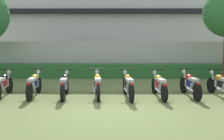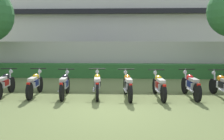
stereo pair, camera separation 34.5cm
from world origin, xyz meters
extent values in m
plane|color=olive|center=(0.00, 0.00, 0.00)|extent=(60.00, 60.00, 0.00)
cube|color=white|center=(0.00, 15.64, 3.79)|extent=(21.71, 6.00, 7.58)
cube|color=black|center=(0.00, 12.39, 4.17)|extent=(18.23, 0.50, 0.36)
cube|color=beige|center=(0.00, 6.98, 0.96)|extent=(20.62, 0.30, 1.92)
cube|color=#337033|center=(0.00, 6.28, 0.37)|extent=(16.50, 0.70, 0.74)
cube|color=silver|center=(-1.95, 9.81, 0.74)|extent=(4.72, 2.47, 1.00)
cube|color=#2D333D|center=(-2.15, 9.84, 1.57)|extent=(2.91, 2.07, 0.65)
cylinder|color=black|center=(-0.26, 10.50, 0.34)|extent=(0.70, 0.31, 0.68)
cylinder|color=black|center=(-0.52, 8.67, 0.34)|extent=(0.70, 0.31, 0.68)
cylinder|color=black|center=(-3.38, 10.95, 0.34)|extent=(0.70, 0.31, 0.68)
cylinder|color=black|center=(-3.64, 9.12, 0.34)|extent=(0.70, 0.31, 0.68)
cylinder|color=black|center=(-3.90, 2.30, 0.30)|extent=(0.14, 0.61, 0.60)
cube|color=silver|center=(-3.85, 1.64, 0.45)|extent=(0.25, 0.62, 0.22)
ellipsoid|color=black|center=(-3.86, 1.80, 0.68)|extent=(0.26, 0.46, 0.22)
cube|color=beige|center=(-3.83, 1.41, 0.66)|extent=(0.24, 0.54, 0.10)
cylinder|color=silver|center=(-3.90, 2.21, 0.62)|extent=(0.07, 0.23, 0.65)
cylinder|color=black|center=(-3.89, 2.12, 0.94)|extent=(0.60, 0.09, 0.04)
sphere|color=silver|center=(-3.91, 2.32, 0.80)|extent=(0.14, 0.14, 0.14)
cube|color=#A51414|center=(-3.84, 1.59, 0.50)|extent=(0.27, 0.38, 0.20)
cylinder|color=black|center=(-2.82, 2.40, 0.30)|extent=(0.13, 0.60, 0.60)
cylinder|color=black|center=(-2.73, 1.08, 0.30)|extent=(0.13, 0.60, 0.60)
cube|color=silver|center=(-2.77, 1.69, 0.45)|extent=(0.24, 0.61, 0.22)
ellipsoid|color=yellow|center=(-2.78, 1.86, 0.68)|extent=(0.25, 0.45, 0.22)
cube|color=beige|center=(-2.75, 1.46, 0.66)|extent=(0.23, 0.53, 0.10)
cube|color=red|center=(-2.72, 0.98, 0.58)|extent=(0.11, 0.09, 0.08)
cylinder|color=silver|center=(-2.81, 2.31, 0.62)|extent=(0.07, 0.23, 0.65)
cylinder|color=black|center=(-2.81, 2.22, 0.94)|extent=(0.60, 0.08, 0.04)
sphere|color=silver|center=(-2.82, 2.42, 0.80)|extent=(0.14, 0.14, 0.14)
cylinder|color=silver|center=(-2.87, 1.43, 0.32)|extent=(0.11, 0.55, 0.07)
cube|color=navy|center=(-2.77, 1.64, 0.50)|extent=(0.26, 0.38, 0.20)
cylinder|color=black|center=(-1.70, 2.22, 0.31)|extent=(0.13, 0.62, 0.61)
cylinder|color=black|center=(-1.61, 1.02, 0.31)|extent=(0.13, 0.62, 0.61)
cube|color=silver|center=(-1.65, 1.57, 0.46)|extent=(0.24, 0.61, 0.22)
ellipsoid|color=black|center=(-1.67, 1.74, 0.69)|extent=(0.25, 0.46, 0.22)
cube|color=#B2ADA3|center=(-1.64, 1.34, 0.67)|extent=(0.24, 0.53, 0.10)
cube|color=red|center=(-1.61, 0.92, 0.59)|extent=(0.11, 0.09, 0.08)
cylinder|color=silver|center=(-1.70, 2.13, 0.63)|extent=(0.07, 0.23, 0.65)
cylinder|color=black|center=(-1.69, 2.05, 0.95)|extent=(0.60, 0.08, 0.04)
sphere|color=silver|center=(-1.70, 2.24, 0.81)|extent=(0.14, 0.14, 0.14)
cylinder|color=silver|center=(-1.76, 1.31, 0.33)|extent=(0.11, 0.55, 0.07)
cube|color=navy|center=(-1.65, 1.52, 0.51)|extent=(0.27, 0.38, 0.20)
cylinder|color=black|center=(-0.57, 2.30, 0.31)|extent=(0.16, 0.63, 0.62)
cylinder|color=black|center=(-0.44, 1.05, 0.31)|extent=(0.16, 0.63, 0.62)
cube|color=silver|center=(-0.50, 1.63, 0.46)|extent=(0.26, 0.62, 0.22)
ellipsoid|color=yellow|center=(-0.52, 1.80, 0.69)|extent=(0.27, 0.46, 0.22)
cube|color=beige|center=(-0.48, 1.40, 0.67)|extent=(0.25, 0.54, 0.10)
cube|color=red|center=(-0.43, 0.95, 0.59)|extent=(0.11, 0.09, 0.08)
cylinder|color=silver|center=(-0.56, 2.21, 0.63)|extent=(0.07, 0.23, 0.65)
cylinder|color=black|center=(-0.56, 2.12, 0.95)|extent=(0.60, 0.10, 0.04)
sphere|color=silver|center=(-0.58, 2.32, 0.81)|extent=(0.14, 0.14, 0.14)
cylinder|color=silver|center=(-0.59, 1.37, 0.33)|extent=(0.13, 0.55, 0.07)
cube|color=black|center=(-0.50, 1.58, 0.51)|extent=(0.28, 0.38, 0.20)
cylinder|color=black|center=(0.49, 2.23, 0.31)|extent=(0.16, 0.63, 0.62)
cylinder|color=black|center=(0.64, 0.91, 0.31)|extent=(0.16, 0.63, 0.62)
cube|color=silver|center=(0.57, 1.52, 0.46)|extent=(0.26, 0.62, 0.22)
ellipsoid|color=orange|center=(0.55, 1.69, 0.69)|extent=(0.27, 0.46, 0.22)
cube|color=beige|center=(0.59, 1.29, 0.67)|extent=(0.26, 0.54, 0.10)
cube|color=red|center=(0.65, 0.82, 0.59)|extent=(0.11, 0.09, 0.08)
cylinder|color=silver|center=(0.50, 2.14, 0.63)|extent=(0.07, 0.23, 0.65)
cylinder|color=black|center=(0.51, 2.05, 0.95)|extent=(0.60, 0.10, 0.04)
sphere|color=silver|center=(0.49, 2.25, 0.81)|extent=(0.14, 0.14, 0.14)
cylinder|color=silver|center=(0.48, 1.26, 0.33)|extent=(0.13, 0.55, 0.07)
cube|color=black|center=(0.57, 1.47, 0.51)|extent=(0.28, 0.38, 0.20)
cylinder|color=black|center=(1.60, 2.30, 0.29)|extent=(0.14, 0.59, 0.58)
cylinder|color=black|center=(1.71, 0.98, 0.29)|extent=(0.14, 0.59, 0.58)
cube|color=silver|center=(1.66, 1.59, 0.44)|extent=(0.25, 0.61, 0.22)
ellipsoid|color=yellow|center=(1.65, 1.76, 0.67)|extent=(0.26, 0.46, 0.22)
cube|color=beige|center=(1.68, 1.36, 0.65)|extent=(0.24, 0.54, 0.10)
cube|color=red|center=(1.72, 0.88, 0.57)|extent=(0.11, 0.09, 0.08)
cylinder|color=silver|center=(1.61, 2.21, 0.61)|extent=(0.07, 0.23, 0.65)
cylinder|color=black|center=(1.62, 2.12, 0.93)|extent=(0.60, 0.09, 0.04)
sphere|color=silver|center=(1.60, 2.32, 0.79)|extent=(0.14, 0.14, 0.14)
cylinder|color=silver|center=(1.56, 1.33, 0.31)|extent=(0.12, 0.55, 0.07)
cube|color=#A51414|center=(1.67, 1.54, 0.49)|extent=(0.27, 0.38, 0.20)
cylinder|color=black|center=(2.73, 2.40, 0.30)|extent=(0.13, 0.61, 0.61)
cylinder|color=black|center=(2.82, 1.10, 0.30)|extent=(0.13, 0.61, 0.61)
cube|color=silver|center=(2.78, 1.70, 0.45)|extent=(0.24, 0.61, 0.22)
ellipsoid|color=red|center=(2.77, 1.87, 0.68)|extent=(0.25, 0.45, 0.22)
cube|color=#B2ADA3|center=(2.80, 1.47, 0.66)|extent=(0.24, 0.53, 0.10)
cube|color=red|center=(2.83, 1.00, 0.58)|extent=(0.11, 0.09, 0.08)
cylinder|color=silver|center=(2.74, 2.32, 0.62)|extent=(0.07, 0.23, 0.65)
cylinder|color=black|center=(2.74, 2.23, 0.94)|extent=(0.60, 0.08, 0.04)
sphere|color=silver|center=(2.73, 2.42, 0.80)|extent=(0.14, 0.14, 0.14)
cylinder|color=silver|center=(2.68, 1.45, 0.32)|extent=(0.11, 0.55, 0.07)
cube|color=navy|center=(2.78, 1.65, 0.50)|extent=(0.27, 0.38, 0.20)
cylinder|color=black|center=(3.79, 2.42, 0.28)|extent=(0.15, 0.57, 0.57)
cube|color=silver|center=(3.87, 1.70, 0.43)|extent=(0.26, 0.62, 0.22)
ellipsoid|color=orange|center=(3.85, 1.87, 0.66)|extent=(0.27, 0.46, 0.22)
cylinder|color=silver|center=(3.80, 2.33, 0.60)|extent=(0.07, 0.23, 0.65)
cylinder|color=black|center=(3.81, 2.24, 0.92)|extent=(0.60, 0.10, 0.04)
sphere|color=silver|center=(3.79, 2.44, 0.78)|extent=(0.14, 0.14, 0.14)
cylinder|color=silver|center=(3.78, 1.44, 0.30)|extent=(0.13, 0.55, 0.07)
cube|color=black|center=(3.88, 1.65, 0.48)|extent=(0.28, 0.38, 0.20)
camera|label=1|loc=(0.08, -7.01, 2.02)|focal=40.10mm
camera|label=2|loc=(0.43, -7.00, 2.02)|focal=40.10mm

